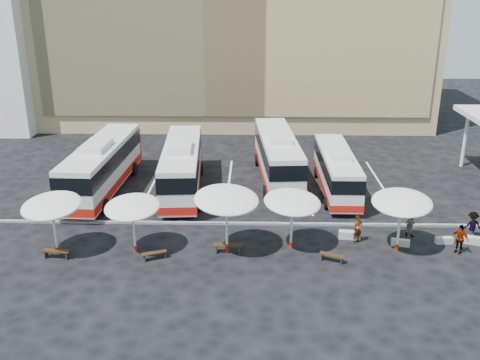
{
  "coord_description": "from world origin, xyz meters",
  "views": [
    {
      "loc": [
        1.79,
        -31.44,
        14.74
      ],
      "look_at": [
        1.0,
        3.0,
        2.2
      ],
      "focal_mm": 40.0,
      "sensor_mm": 36.0,
      "label": 1
    }
  ],
  "objects_px": {
    "sunshade_0": "(52,206)",
    "conc_bench_2": "(444,240)",
    "bus_2": "(278,155)",
    "passenger_2": "(460,239)",
    "sunshade_1": "(132,207)",
    "passenger_0": "(358,229)",
    "bus_3": "(336,169)",
    "wood_bench_0": "(56,252)",
    "wood_bench_3": "(332,256)",
    "passenger_3": "(472,225)",
    "passenger_1": "(410,224)",
    "sunshade_4": "(402,203)",
    "conc_bench_3": "(474,240)",
    "sunshade_3": "(292,202)",
    "wood_bench_2": "(228,246)",
    "bus_0": "(103,165)",
    "conc_bench_1": "(400,243)",
    "sunshade_2": "(226,200)",
    "wood_bench_1": "(154,254)",
    "bus_1": "(182,165)",
    "conc_bench_0": "(349,235)"
  },
  "relations": [
    {
      "from": "sunshade_2",
      "to": "conc_bench_1",
      "type": "relative_size",
      "value": 4.59
    },
    {
      "from": "wood_bench_1",
      "to": "conc_bench_3",
      "type": "distance_m",
      "value": 19.18
    },
    {
      "from": "bus_3",
      "to": "conc_bench_3",
      "type": "height_order",
      "value": "bus_3"
    },
    {
      "from": "conc_bench_1",
      "to": "conc_bench_0",
      "type": "bearing_deg",
      "value": 162.89
    },
    {
      "from": "wood_bench_0",
      "to": "wood_bench_3",
      "type": "distance_m",
      "value": 15.76
    },
    {
      "from": "sunshade_2",
      "to": "wood_bench_2",
      "type": "bearing_deg",
      "value": -55.31
    },
    {
      "from": "bus_1",
      "to": "wood_bench_0",
      "type": "relative_size",
      "value": 7.62
    },
    {
      "from": "sunshade_0",
      "to": "conc_bench_2",
      "type": "bearing_deg",
      "value": 4.41
    },
    {
      "from": "wood_bench_3",
      "to": "conc_bench_3",
      "type": "xyz_separation_m",
      "value": [
        8.91,
        2.42,
        -0.11
      ]
    },
    {
      "from": "sunshade_3",
      "to": "passenger_3",
      "type": "bearing_deg",
      "value": 8.04
    },
    {
      "from": "bus_1",
      "to": "bus_3",
      "type": "height_order",
      "value": "bus_1"
    },
    {
      "from": "sunshade_0",
      "to": "wood_bench_3",
      "type": "relative_size",
      "value": 2.72
    },
    {
      "from": "bus_2",
      "to": "sunshade_1",
      "type": "bearing_deg",
      "value": -129.02
    },
    {
      "from": "passenger_3",
      "to": "wood_bench_1",
      "type": "bearing_deg",
      "value": 3.3
    },
    {
      "from": "wood_bench_1",
      "to": "conc_bench_2",
      "type": "relative_size",
      "value": 1.38
    },
    {
      "from": "passenger_0",
      "to": "bus_3",
      "type": "bearing_deg",
      "value": 59.49
    },
    {
      "from": "sunshade_4",
      "to": "conc_bench_3",
      "type": "xyz_separation_m",
      "value": [
        4.88,
        0.97,
        -2.83
      ]
    },
    {
      "from": "wood_bench_2",
      "to": "conc_bench_0",
      "type": "bearing_deg",
      "value": 15.08
    },
    {
      "from": "sunshade_4",
      "to": "bus_3",
      "type": "bearing_deg",
      "value": 102.92
    },
    {
      "from": "bus_3",
      "to": "conc_bench_3",
      "type": "relative_size",
      "value": 8.78
    },
    {
      "from": "sunshade_1",
      "to": "conc_bench_3",
      "type": "height_order",
      "value": "sunshade_1"
    },
    {
      "from": "bus_2",
      "to": "passenger_0",
      "type": "distance_m",
      "value": 12.13
    },
    {
      "from": "sunshade_0",
      "to": "sunshade_1",
      "type": "relative_size",
      "value": 1.12
    },
    {
      "from": "sunshade_3",
      "to": "wood_bench_2",
      "type": "relative_size",
      "value": 2.65
    },
    {
      "from": "bus_0",
      "to": "conc_bench_1",
      "type": "xyz_separation_m",
      "value": [
        20.22,
        -8.76,
        -1.89
      ]
    },
    {
      "from": "sunshade_1",
      "to": "sunshade_4",
      "type": "height_order",
      "value": "sunshade_4"
    },
    {
      "from": "bus_2",
      "to": "passenger_2",
      "type": "relative_size",
      "value": 7.1
    },
    {
      "from": "sunshade_3",
      "to": "wood_bench_2",
      "type": "xyz_separation_m",
      "value": [
        -3.73,
        -0.64,
        -2.57
      ]
    },
    {
      "from": "conc_bench_1",
      "to": "passenger_0",
      "type": "xyz_separation_m",
      "value": [
        -2.54,
        0.4,
        0.68
      ]
    },
    {
      "from": "sunshade_0",
      "to": "wood_bench_0",
      "type": "bearing_deg",
      "value": -73.59
    },
    {
      "from": "sunshade_2",
      "to": "wood_bench_0",
      "type": "relative_size",
      "value": 2.99
    },
    {
      "from": "bus_2",
      "to": "sunshade_2",
      "type": "height_order",
      "value": "bus_2"
    },
    {
      "from": "bus_3",
      "to": "passenger_0",
      "type": "distance_m",
      "value": 8.74
    },
    {
      "from": "bus_3",
      "to": "sunshade_0",
      "type": "relative_size",
      "value": 2.68
    },
    {
      "from": "bus_2",
      "to": "sunshade_2",
      "type": "distance_m",
      "value": 13.2
    },
    {
      "from": "bus_0",
      "to": "sunshade_2",
      "type": "relative_size",
      "value": 2.63
    },
    {
      "from": "conc_bench_2",
      "to": "passenger_3",
      "type": "relative_size",
      "value": 0.61
    },
    {
      "from": "wood_bench_2",
      "to": "sunshade_0",
      "type": "bearing_deg",
      "value": -178.27
    },
    {
      "from": "passenger_0",
      "to": "wood_bench_1",
      "type": "bearing_deg",
      "value": 160.56
    },
    {
      "from": "bus_0",
      "to": "sunshade_3",
      "type": "relative_size",
      "value": 2.93
    },
    {
      "from": "bus_0",
      "to": "conc_bench_0",
      "type": "distance_m",
      "value": 19.1
    },
    {
      "from": "sunshade_1",
      "to": "conc_bench_2",
      "type": "xyz_separation_m",
      "value": [
        18.54,
        1.49,
        -2.64
      ]
    },
    {
      "from": "bus_2",
      "to": "wood_bench_1",
      "type": "height_order",
      "value": "bus_2"
    },
    {
      "from": "passenger_0",
      "to": "passenger_3",
      "type": "bearing_deg",
      "value": -25.22
    },
    {
      "from": "passenger_0",
      "to": "passenger_1",
      "type": "bearing_deg",
      "value": -14.74
    },
    {
      "from": "conc_bench_2",
      "to": "passenger_3",
      "type": "distance_m",
      "value": 2.13
    },
    {
      "from": "wood_bench_1",
      "to": "conc_bench_3",
      "type": "xyz_separation_m",
      "value": [
        19.03,
        2.38,
        -0.11
      ]
    },
    {
      "from": "bus_2",
      "to": "sunshade_4",
      "type": "xyz_separation_m",
      "value": [
        6.56,
        -12.27,
        1.02
      ]
    },
    {
      "from": "bus_2",
      "to": "wood_bench_2",
      "type": "xyz_separation_m",
      "value": [
        -3.42,
        -12.76,
        -1.65
      ]
    },
    {
      "from": "sunshade_0",
      "to": "passenger_0",
      "type": "height_order",
      "value": "sunshade_0"
    }
  ]
}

